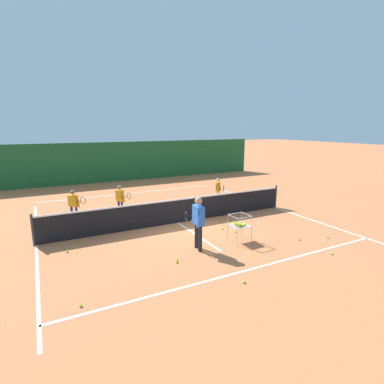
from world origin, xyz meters
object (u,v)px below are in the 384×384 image
(student_1, at_px, (120,198))
(tennis_ball_9, at_px, (299,239))
(ball_cart, at_px, (239,224))
(tennis_ball_1, at_px, (222,228))
(instructor, at_px, (198,219))
(tennis_ball_6, at_px, (177,262))
(tennis_net, at_px, (178,211))
(tennis_ball_8, at_px, (331,254))
(tennis_ball_0, at_px, (81,305))
(tennis_ball_3, at_px, (177,260))
(tennis_ball_5, at_px, (244,282))
(tennis_ball_2, at_px, (235,232))
(student_2, at_px, (218,188))
(tennis_ball_7, at_px, (67,251))
(tennis_ball_4, at_px, (327,237))
(student_0, at_px, (74,203))

(student_1, bearing_deg, tennis_ball_9, -50.66)
(ball_cart, distance_m, tennis_ball_1, 1.39)
(instructor, distance_m, student_1, 4.86)
(tennis_ball_6, bearing_deg, tennis_net, 64.67)
(instructor, distance_m, tennis_ball_6, 1.49)
(tennis_ball_1, relative_size, tennis_ball_8, 1.00)
(tennis_ball_0, xyz_separation_m, tennis_ball_3, (2.74, 1.09, 0.00))
(instructor, relative_size, tennis_ball_8, 24.49)
(tennis_ball_5, bearing_deg, tennis_ball_2, 57.90)
(student_2, xyz_separation_m, tennis_ball_7, (-7.24, -2.90, -0.74))
(student_1, distance_m, tennis_ball_4, 8.17)
(student_2, bearing_deg, tennis_net, -148.92)
(ball_cart, relative_size, tennis_ball_4, 13.22)
(tennis_ball_4, bearing_deg, student_2, 98.03)
(tennis_ball_1, bearing_deg, student_0, 143.71)
(tennis_ball_0, bearing_deg, tennis_ball_5, -12.13)
(student_1, bearing_deg, tennis_net, -49.08)
(tennis_ball_0, bearing_deg, tennis_ball_4, 2.40)
(student_2, height_order, tennis_ball_2, student_2)
(tennis_ball_3, bearing_deg, tennis_ball_6, -117.17)
(instructor, xyz_separation_m, tennis_ball_4, (4.41, -1.20, -0.97))
(student_1, relative_size, tennis_ball_0, 19.38)
(tennis_net, bearing_deg, tennis_ball_4, -45.27)
(tennis_ball_5, distance_m, tennis_ball_9, 3.68)
(ball_cart, relative_size, tennis_ball_8, 13.22)
(student_0, distance_m, tennis_ball_6, 5.73)
(ball_cart, xyz_separation_m, tennis_ball_9, (1.86, -0.86, -0.56))
(ball_cart, relative_size, tennis_ball_1, 13.22)
(instructor, distance_m, tennis_ball_3, 1.41)
(tennis_net, distance_m, tennis_ball_4, 5.49)
(tennis_ball_5, bearing_deg, student_1, 99.70)
(tennis_ball_2, distance_m, tennis_ball_6, 3.17)
(tennis_ball_1, xyz_separation_m, tennis_ball_4, (2.69, -2.43, 0.00))
(tennis_ball_1, bearing_deg, tennis_net, 128.46)
(tennis_ball_2, bearing_deg, tennis_ball_8, -63.88)
(tennis_ball_1, bearing_deg, student_2, 60.19)
(tennis_ball_6, bearing_deg, tennis_ball_5, -60.67)
(tennis_ball_1, bearing_deg, tennis_ball_3, -147.56)
(student_1, bearing_deg, tennis_ball_2, -52.01)
(student_1, distance_m, tennis_ball_5, 7.18)
(tennis_ball_8, bearing_deg, tennis_net, 119.78)
(tennis_ball_1, bearing_deg, ball_cart, -98.12)
(tennis_ball_9, bearing_deg, student_2, 87.86)
(ball_cart, distance_m, tennis_ball_3, 2.55)
(tennis_ball_0, bearing_deg, tennis_ball_9, 5.21)
(tennis_ball_4, bearing_deg, student_1, 133.48)
(tennis_ball_6, bearing_deg, student_0, 111.34)
(student_2, height_order, tennis_ball_9, student_2)
(tennis_ball_2, xyz_separation_m, tennis_ball_6, (-2.90, -1.28, 0.00))
(tennis_ball_3, height_order, tennis_ball_6, same)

